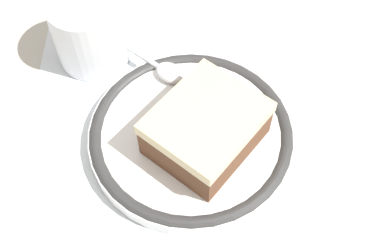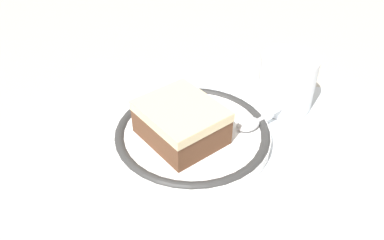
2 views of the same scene
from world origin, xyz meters
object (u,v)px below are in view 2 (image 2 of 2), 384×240
object	(u,v)px
plate	(192,136)
spoon	(258,120)
cake_slice	(181,122)
cup	(286,85)
napkin	(349,206)

from	to	relation	value
plate	spoon	world-z (taller)	spoon
cake_slice	spoon	distance (m)	0.10
spoon	cup	bearing A→B (deg)	-114.48
napkin	cake_slice	bearing A→B (deg)	-15.85
plate	spoon	xyz separation A→B (m)	(-0.08, -0.04, 0.01)
cake_slice	napkin	distance (m)	0.21
spoon	cup	world-z (taller)	cup
cake_slice	napkin	size ratio (longest dim) A/B	0.99
plate	cup	size ratio (longest dim) A/B	2.56
cake_slice	spoon	bearing A→B (deg)	-151.69
cake_slice	napkin	xyz separation A→B (m)	(-0.20, 0.06, -0.04)
plate	cup	xyz separation A→B (m)	(-0.11, -0.11, 0.02)
spoon	cup	distance (m)	0.08
plate	cup	world-z (taller)	cup
cake_slice	cup	distance (m)	0.17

